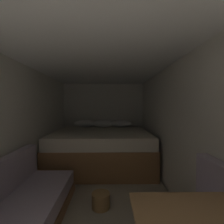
{
  "coord_description": "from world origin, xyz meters",
  "views": [
    {
      "loc": [
        0.19,
        -0.34,
        1.37
      ],
      "look_at": [
        0.23,
        2.66,
        1.26
      ],
      "focal_mm": 26.19,
      "sensor_mm": 36.0,
      "label": 1
    }
  ],
  "objects": [
    {
      "name": "ground_plane",
      "position": [
        0.0,
        1.89,
        0.0
      ],
      "size": [
        6.9,
        6.9,
        0.0
      ],
      "primitive_type": "plane",
      "color": "#A39984"
    },
    {
      "name": "wall_back",
      "position": [
        0.0,
        4.37,
        1.01
      ],
      "size": [
        2.36,
        0.05,
        2.01
      ],
      "primitive_type": "cube",
      "color": "silver",
      "rests_on": "ground"
    },
    {
      "name": "wall_left",
      "position": [
        -1.16,
        1.89,
        1.01
      ],
      "size": [
        0.05,
        4.9,
        2.01
      ],
      "primitive_type": "cube",
      "color": "silver",
      "rests_on": "ground"
    },
    {
      "name": "wall_right",
      "position": [
        1.16,
        1.89,
        1.01
      ],
      "size": [
        0.05,
        4.9,
        2.01
      ],
      "primitive_type": "cube",
      "color": "silver",
      "rests_on": "ground"
    },
    {
      "name": "ceiling_slab",
      "position": [
        0.0,
        1.89,
        2.04
      ],
      "size": [
        2.36,
        4.9,
        0.05
      ],
      "primitive_type": "cube",
      "color": "white",
      "rests_on": "wall_left"
    },
    {
      "name": "bed",
      "position": [
        0.0,
        3.41,
        0.41
      ],
      "size": [
        2.14,
        1.82,
        0.99
      ],
      "color": "olive",
      "rests_on": "ground"
    },
    {
      "name": "wicker_basket",
      "position": [
        0.06,
        1.82,
        0.1
      ],
      "size": [
        0.24,
        0.24,
        0.2
      ],
      "color": "olive",
      "rests_on": "ground"
    }
  ]
}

